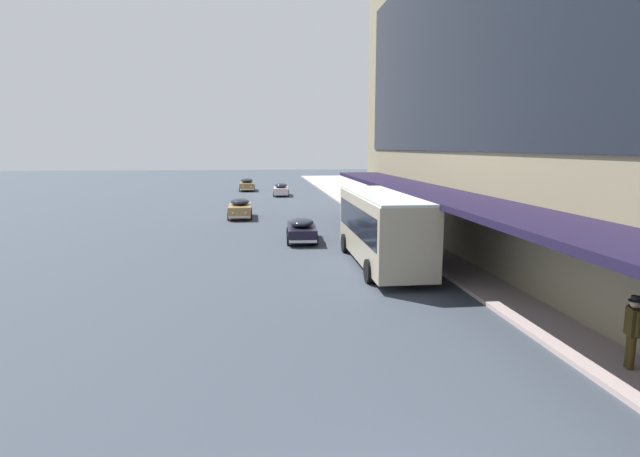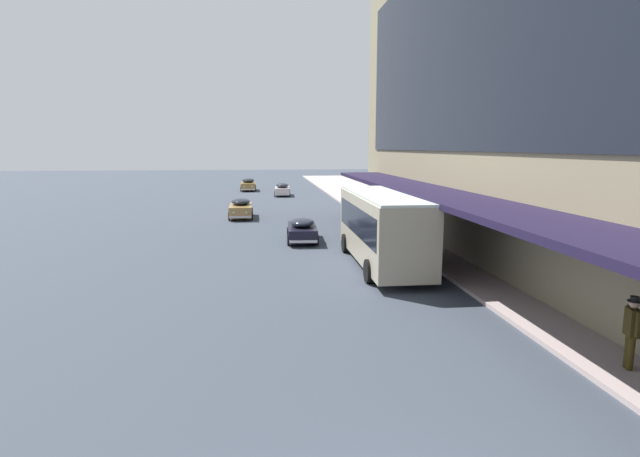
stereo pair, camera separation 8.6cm
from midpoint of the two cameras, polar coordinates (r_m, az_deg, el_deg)
transit_bus_kerbside_front at (r=23.61m, az=6.99°, el=0.43°), size 2.78×9.53×3.44m
sedan_far_back at (r=40.19m, az=-9.20°, el=2.30°), size 1.89×4.37×1.55m
sedan_trailing_mid at (r=29.81m, az=-2.20°, el=-0.10°), size 1.93×4.42×1.44m
sedan_lead_mid at (r=65.39m, az=-8.39°, el=5.00°), size 2.01×4.68×1.61m
sedan_second_mid at (r=58.05m, az=-4.51°, el=4.48°), size 1.93×4.42×1.50m
pedestrian_at_kerb at (r=14.63m, az=31.98°, el=-9.67°), size 0.34×0.60×1.86m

